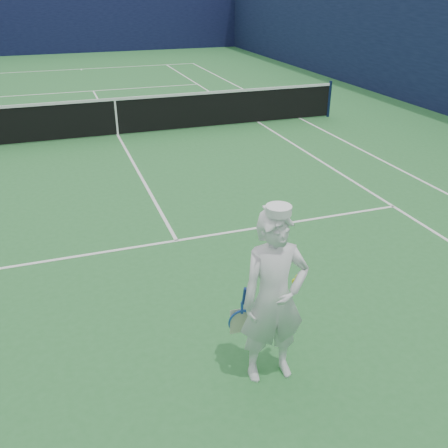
# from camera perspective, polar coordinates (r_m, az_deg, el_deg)

# --- Properties ---
(ground) EXTENTS (80.00, 80.00, 0.00)m
(ground) POSITION_cam_1_polar(r_m,az_deg,el_deg) (13.93, -12.02, 9.85)
(ground) COLOR #2A6F33
(ground) RESTS_ON ground
(court_markings) EXTENTS (11.03, 23.83, 0.01)m
(court_markings) POSITION_cam_1_polar(r_m,az_deg,el_deg) (13.93, -12.02, 9.87)
(court_markings) COLOR white
(court_markings) RESTS_ON ground
(windscreen_fence) EXTENTS (20.12, 36.12, 4.00)m
(windscreen_fence) POSITION_cam_1_polar(r_m,az_deg,el_deg) (13.53, -12.83, 18.00)
(windscreen_fence) COLOR #0E1236
(windscreen_fence) RESTS_ON ground
(tennis_net) EXTENTS (12.88, 0.09, 1.07)m
(tennis_net) POSITION_cam_1_polar(r_m,az_deg,el_deg) (13.79, -12.23, 12.06)
(tennis_net) COLOR #141E4C
(tennis_net) RESTS_ON ground
(tennis_player) EXTENTS (0.77, 0.52, 1.94)m
(tennis_player) POSITION_cam_1_polar(r_m,az_deg,el_deg) (4.97, 5.72, -8.44)
(tennis_player) COLOR white
(tennis_player) RESTS_ON ground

